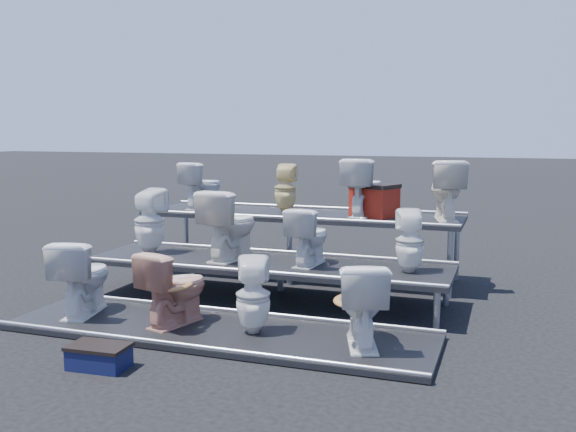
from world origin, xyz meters
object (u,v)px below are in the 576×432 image
(toilet_2, at_px, (253,295))
(toilet_4, at_px, (149,221))
(toilet_10, at_px, (364,187))
(toilet_6, at_px, (309,236))
(toilet_11, at_px, (446,190))
(red_crate, at_px, (374,202))
(toilet_3, at_px, (362,303))
(toilet_0, at_px, (83,276))
(toilet_9, at_px, (285,188))
(step_stool, at_px, (99,358))
(toilet_1, at_px, (175,287))
(toilet_5, at_px, (230,224))
(toilet_8, at_px, (202,185))
(toilet_7, at_px, (410,241))

(toilet_2, bearing_deg, toilet_4, -54.19)
(toilet_4, height_order, toilet_10, toilet_10)
(toilet_6, relative_size, toilet_11, 0.88)
(toilet_4, relative_size, toilet_10, 1.07)
(toilet_2, height_order, red_crate, red_crate)
(toilet_3, height_order, toilet_10, toilet_10)
(toilet_0, bearing_deg, toilet_2, 168.16)
(toilet_9, bearing_deg, step_stool, 76.17)
(toilet_0, bearing_deg, toilet_1, 168.16)
(toilet_5, bearing_deg, toilet_9, -91.79)
(toilet_4, distance_m, toilet_5, 1.07)
(toilet_4, height_order, red_crate, toilet_4)
(toilet_1, bearing_deg, toilet_10, -100.84)
(toilet_0, height_order, toilet_1, toilet_0)
(toilet_10, bearing_deg, toilet_9, 6.98)
(toilet_8, bearing_deg, toilet_9, -165.74)
(toilet_5, xyz_separation_m, toilet_9, (0.22, 1.30, 0.31))
(toilet_10, distance_m, toilet_11, 1.03)
(toilet_8, height_order, toilet_9, toilet_8)
(toilet_1, relative_size, toilet_9, 1.14)
(toilet_2, bearing_deg, toilet_10, -119.92)
(red_crate, xyz_separation_m, step_stool, (-1.53, -3.71, -0.96))
(toilet_0, distance_m, toilet_10, 3.60)
(toilet_9, xyz_separation_m, step_stool, (-0.32, -3.72, -1.10))
(toilet_2, xyz_separation_m, toilet_9, (-0.60, 2.60, 0.76))
(toilet_10, bearing_deg, toilet_1, 70.46)
(toilet_2, xyz_separation_m, toilet_5, (-0.82, 1.30, 0.45))
(toilet_3, relative_size, toilet_5, 0.93)
(toilet_11, bearing_deg, toilet_3, 66.64)
(toilet_4, bearing_deg, toilet_2, 151.11)
(toilet_4, distance_m, toilet_9, 1.87)
(step_stool, bearing_deg, toilet_5, 84.45)
(toilet_7, relative_size, step_stool, 1.41)
(toilet_8, height_order, red_crate, toilet_8)
(toilet_3, distance_m, toilet_11, 2.75)
(toilet_11, relative_size, step_stool, 1.56)
(toilet_1, relative_size, toilet_8, 1.13)
(toilet_11, bearing_deg, toilet_1, 34.76)
(toilet_6, bearing_deg, toilet_10, -98.94)
(toilet_4, distance_m, toilet_7, 3.15)
(toilet_4, distance_m, toilet_11, 3.65)
(toilet_0, height_order, red_crate, red_crate)
(toilet_7, xyz_separation_m, red_crate, (-0.65, 1.29, 0.25))
(toilet_8, bearing_deg, toilet_7, 171.42)
(toilet_3, bearing_deg, red_crate, -98.31)
(toilet_2, bearing_deg, toilet_3, 160.26)
(toilet_4, distance_m, toilet_10, 2.72)
(toilet_0, xyz_separation_m, toilet_10, (2.37, 2.60, 0.78))
(toilet_10, bearing_deg, toilet_5, 52.23)
(toilet_4, bearing_deg, toilet_10, -145.62)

